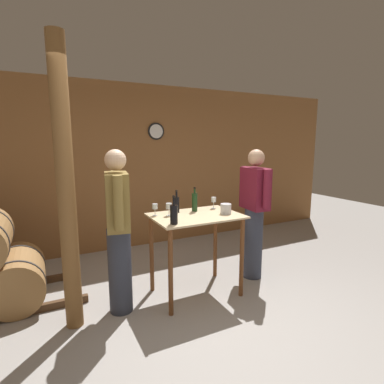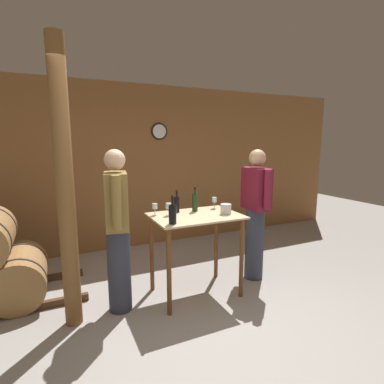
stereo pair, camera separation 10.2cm
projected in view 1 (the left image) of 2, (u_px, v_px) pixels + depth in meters
ground_plane at (217, 334)px, 2.79m from camera, size 14.00×14.00×0.00m
back_wall at (133, 167)px, 4.96m from camera, size 8.40×0.08×2.70m
tasting_table at (196, 232)px, 3.43m from camera, size 1.00×0.70×0.95m
wooden_post at (66, 189)px, 2.71m from camera, size 0.16×0.16×2.70m
wine_bottle_far_left at (174, 214)px, 3.01m from camera, size 0.08×0.08×0.29m
wine_bottle_left at (177, 204)px, 3.51m from camera, size 0.06×0.06×0.27m
wine_bottle_center at (195, 201)px, 3.57m from camera, size 0.07×0.07×0.29m
wine_glass_near_left at (155, 207)px, 3.36m from camera, size 0.06×0.06×0.13m
wine_glass_near_center at (169, 207)px, 3.36m from camera, size 0.07×0.07×0.14m
wine_glass_near_right at (214, 200)px, 3.72m from camera, size 0.06×0.06×0.14m
ice_bucket at (226, 209)px, 3.45m from camera, size 0.13×0.13×0.12m
person_host at (118, 229)px, 3.04m from camera, size 0.29×0.58×1.70m
person_visitor_with_scarf at (254, 211)px, 3.84m from camera, size 0.25×0.59×1.68m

